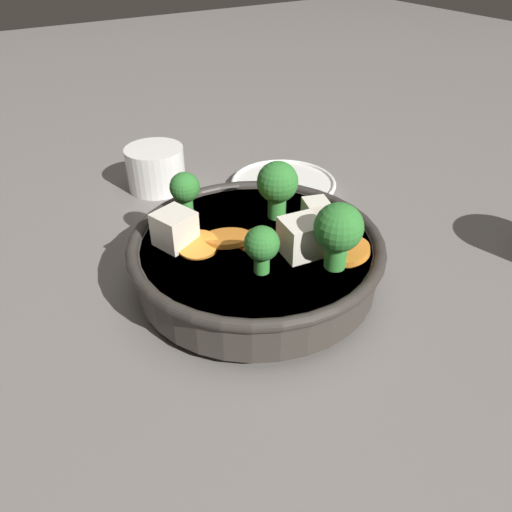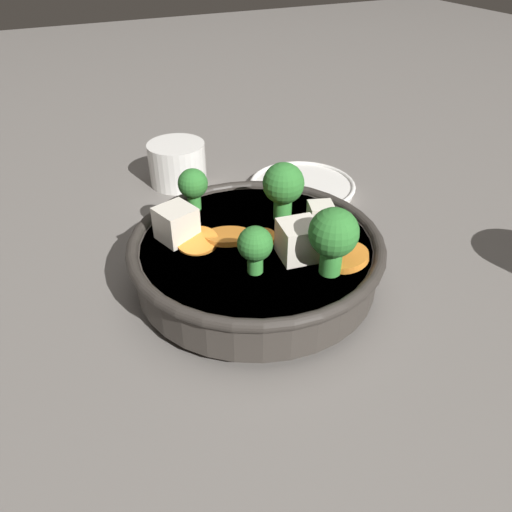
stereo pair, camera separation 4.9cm
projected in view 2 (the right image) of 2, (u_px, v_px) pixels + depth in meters
ground_plane at (256, 284)px, 0.51m from camera, size 3.00×3.00×0.00m
stirfry_bowl at (257, 253)px, 0.49m from camera, size 0.25×0.25×0.11m
side_saucer at (302, 187)px, 0.68m from camera, size 0.14×0.14×0.01m
tea_cup at (179, 163)px, 0.69m from camera, size 0.08×0.08×0.06m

